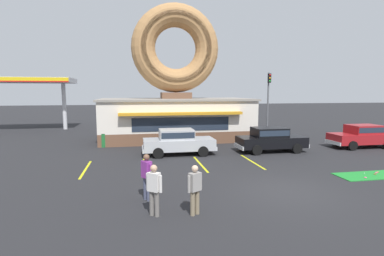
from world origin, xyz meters
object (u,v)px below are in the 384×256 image
pedestrian_hooded_kid (195,188)px  golf_ball (364,173)px  pedestrian_blue_sweater_man (147,175)px  pedestrian_leather_jacket_man (154,188)px  car_black (271,139)px  traffic_light_pole (268,94)px  trash_bin (104,140)px  car_silver (178,141)px  car_red (362,135)px

pedestrian_hooded_kid → golf_ball: bearing=19.2°
pedestrian_blue_sweater_man → pedestrian_leather_jacket_man: size_ratio=1.02×
car_black → traffic_light_pole: size_ratio=0.79×
trash_bin → car_silver: bearing=-36.2°
car_red → pedestrian_hooded_kid: size_ratio=2.79×
pedestrian_blue_sweater_man → car_silver: bearing=73.7°
car_silver → car_red: bearing=-0.1°
car_black → trash_bin: car_black is taller
pedestrian_hooded_kid → traffic_light_pole: traffic_light_pole is taller
car_black → pedestrian_hooded_kid: pedestrian_hooded_kid is taller
pedestrian_blue_sweater_man → pedestrian_hooded_kid: size_ratio=1.05×
pedestrian_blue_sweater_man → traffic_light_pole: (12.79, 17.49, 2.76)m
car_silver → pedestrian_leather_jacket_man: (-2.06, -9.11, 0.05)m
golf_ball → trash_bin: 16.24m
pedestrian_blue_sweater_man → traffic_light_pole: traffic_light_pole is taller
golf_ball → pedestrian_hooded_kid: size_ratio=0.03×
pedestrian_hooded_kid → traffic_light_pole: size_ratio=0.28×
golf_ball → pedestrian_hooded_kid: 9.48m
car_black → pedestrian_leather_jacket_man: pedestrian_leather_jacket_man is taller
car_silver → pedestrian_leather_jacket_man: size_ratio=2.73×
pedestrian_leather_jacket_man → trash_bin: bearing=102.5°
golf_ball → pedestrian_blue_sweater_man: (-10.37, -1.49, 0.90)m
car_black → golf_ball: bearing=-71.0°
trash_bin → traffic_light_pole: traffic_light_pole is taller
car_black → pedestrian_hooded_kid: size_ratio=2.79×
car_silver → traffic_light_pole: (10.56, 9.85, 2.84)m
car_black → car_silver: bearing=177.9°
car_red → pedestrian_leather_jacket_man: bearing=-149.1°
car_silver → trash_bin: bearing=143.8°
car_black → pedestrian_hooded_kid: (-6.88, -9.03, 0.03)m
car_black → traffic_light_pole: traffic_light_pole is taller
golf_ball → pedestrian_hooded_kid: pedestrian_hooded_kid is taller
pedestrian_leather_jacket_man → trash_bin: size_ratio=1.71×
pedestrian_blue_sweater_man → traffic_light_pole: 21.85m
car_red → trash_bin: car_red is taller
pedestrian_leather_jacket_man → traffic_light_pole: (12.62, 18.96, 2.78)m
pedestrian_blue_sweater_man → car_black: bearing=41.7°
car_red → pedestrian_blue_sweater_man: 17.16m
golf_ball → pedestrian_leather_jacket_man: pedestrian_leather_jacket_man is taller
pedestrian_hooded_kid → car_silver: bearing=85.3°
traffic_light_pole → pedestrian_hooded_kid: bearing=-120.7°
golf_ball → pedestrian_blue_sweater_man: bearing=-171.8°
pedestrian_leather_jacket_man → traffic_light_pole: traffic_light_pole is taller
car_black → pedestrian_blue_sweater_man: size_ratio=2.67×
traffic_light_pole → pedestrian_blue_sweater_man: bearing=-126.2°
golf_ball → car_black: bearing=109.0°
car_silver → car_black: bearing=-2.1°
golf_ball → pedestrian_blue_sweater_man: 10.52m
golf_ball → pedestrian_leather_jacket_man: (-10.20, -2.96, 0.88)m
golf_ball → car_silver: car_silver is taller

